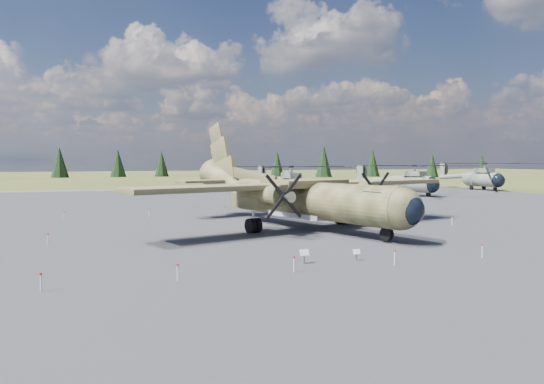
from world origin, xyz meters
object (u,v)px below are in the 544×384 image
object	(u,v)px
transport_plane	(296,193)
helicopter_near	(290,176)
helicopter_far	(482,171)
helicopter_mid	(412,174)

from	to	relation	value
transport_plane	helicopter_near	distance (m)	31.44
transport_plane	helicopter_far	bearing A→B (deg)	19.54
helicopter_far	helicopter_mid	bearing A→B (deg)	-156.50
helicopter_near	helicopter_far	xyz separation A→B (m)	(44.57, 11.50, 0.21)
helicopter_mid	helicopter_far	xyz separation A→B (m)	(22.66, 9.78, 0.19)
transport_plane	helicopter_near	bearing A→B (deg)	52.72
transport_plane	helicopter_near	world-z (taller)	transport_plane
helicopter_far	transport_plane	bearing A→B (deg)	-143.44
transport_plane	helicopter_far	xyz separation A→B (m)	(55.53, 40.95, 0.78)
transport_plane	helicopter_mid	size ratio (longest dim) A/B	1.22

